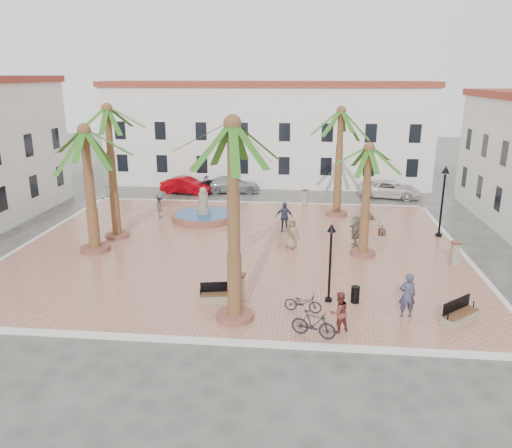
{
  "coord_description": "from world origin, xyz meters",
  "views": [
    {
      "loc": [
        3.82,
        -28.0,
        10.0
      ],
      "look_at": [
        1.0,
        0.0,
        1.6
      ],
      "focal_mm": 35.0,
      "sensor_mm": 36.0,
      "label": 1
    }
  ],
  "objects_px": {
    "bicycle_a": "(303,303)",
    "bench_e": "(382,234)",
    "palm_s": "(233,147)",
    "cyclist_b": "(339,312)",
    "bicycle_b": "(314,324)",
    "car_silver": "(232,185)",
    "bollard_e": "(455,253)",
    "bollard_se": "(240,287)",
    "car_white": "(389,189)",
    "pedestrian_north": "(160,206)",
    "palm_e": "(368,162)",
    "bench_ne": "(368,219)",
    "fountain": "(204,215)",
    "car_red": "(186,185)",
    "bench_se": "(460,317)",
    "cyclist_a": "(407,295)",
    "palm_sw": "(86,146)",
    "lamppost_s": "(331,249)",
    "pedestrian_fountain_a": "(292,233)",
    "car_black": "(215,186)",
    "pedestrian_fountain_b": "(284,217)",
    "lamppost_e": "(444,189)",
    "bollard_n": "(305,197)",
    "palm_nw": "(108,123)",
    "litter_bin": "(355,294)",
    "bench_s": "(219,297)",
    "pedestrian_east": "(355,231)",
    "palm_ne": "(341,123)"
  },
  "relations": [
    {
      "from": "bicycle_a",
      "to": "bench_e",
      "type": "bearing_deg",
      "value": -13.89
    },
    {
      "from": "palm_s",
      "to": "cyclist_b",
      "type": "distance_m",
      "value": 7.71
    },
    {
      "from": "bicycle_b",
      "to": "car_silver",
      "type": "xyz_separation_m",
      "value": [
        -6.96,
        25.3,
        0.02
      ]
    },
    {
      "from": "bicycle_a",
      "to": "bollard_e",
      "type": "bearing_deg",
      "value": -41.18
    },
    {
      "from": "bollard_se",
      "to": "car_white",
      "type": "relative_size",
      "value": 0.26
    },
    {
      "from": "bicycle_b",
      "to": "pedestrian_north",
      "type": "bearing_deg",
      "value": 50.91
    },
    {
      "from": "palm_e",
      "to": "bench_ne",
      "type": "height_order",
      "value": "palm_e"
    },
    {
      "from": "fountain",
      "to": "car_red",
      "type": "xyz_separation_m",
      "value": [
        -3.26,
        8.46,
        0.26
      ]
    },
    {
      "from": "fountain",
      "to": "bench_se",
      "type": "height_order",
      "value": "fountain"
    },
    {
      "from": "cyclist_a",
      "to": "car_white",
      "type": "relative_size",
      "value": 0.38
    },
    {
      "from": "palm_sw",
      "to": "lamppost_s",
      "type": "distance_m",
      "value": 14.88
    },
    {
      "from": "car_silver",
      "to": "pedestrian_fountain_a",
      "type": "bearing_deg",
      "value": -165.72
    },
    {
      "from": "palm_e",
      "to": "pedestrian_north",
      "type": "height_order",
      "value": "palm_e"
    },
    {
      "from": "fountain",
      "to": "bench_ne",
      "type": "height_order",
      "value": "fountain"
    },
    {
      "from": "car_black",
      "to": "cyclist_b",
      "type": "bearing_deg",
      "value": 176.44
    },
    {
      "from": "pedestrian_fountain_a",
      "to": "pedestrian_fountain_b",
      "type": "height_order",
      "value": "pedestrian_fountain_b"
    },
    {
      "from": "lamppost_e",
      "to": "cyclist_b",
      "type": "bearing_deg",
      "value": -118.38
    },
    {
      "from": "palm_e",
      "to": "car_red",
      "type": "xyz_separation_m",
      "value": [
        -13.77,
        14.72,
        -4.78
      ]
    },
    {
      "from": "car_white",
      "to": "fountain",
      "type": "bearing_deg",
      "value": 132.9
    },
    {
      "from": "cyclist_b",
      "to": "car_black",
      "type": "distance_m",
      "value": 26.25
    },
    {
      "from": "bench_ne",
      "to": "car_red",
      "type": "height_order",
      "value": "car_red"
    },
    {
      "from": "lamppost_s",
      "to": "bollard_n",
      "type": "height_order",
      "value": "lamppost_s"
    },
    {
      "from": "palm_s",
      "to": "bicycle_a",
      "type": "height_order",
      "value": "palm_s"
    },
    {
      "from": "palm_s",
      "to": "car_black",
      "type": "height_order",
      "value": "palm_s"
    },
    {
      "from": "bicycle_a",
      "to": "palm_nw",
      "type": "bearing_deg",
      "value": 62.13
    },
    {
      "from": "palm_sw",
      "to": "palm_s",
      "type": "xyz_separation_m",
      "value": [
        9.33,
        -7.61,
        1.14
      ]
    },
    {
      "from": "litter_bin",
      "to": "pedestrian_fountain_b",
      "type": "xyz_separation_m",
      "value": [
        -3.69,
        10.4,
        0.6
      ]
    },
    {
      "from": "lamppost_e",
      "to": "bollard_se",
      "type": "xyz_separation_m",
      "value": [
        -11.38,
        -10.79,
        -2.38
      ]
    },
    {
      "from": "pedestrian_fountain_a",
      "to": "cyclist_a",
      "type": "bearing_deg",
      "value": -75.4
    },
    {
      "from": "bench_s",
      "to": "cyclist_a",
      "type": "relative_size",
      "value": 0.92
    },
    {
      "from": "bicycle_a",
      "to": "bicycle_b",
      "type": "distance_m",
      "value": 2.17
    },
    {
      "from": "pedestrian_fountain_b",
      "to": "car_red",
      "type": "relative_size",
      "value": 0.44
    },
    {
      "from": "cyclist_b",
      "to": "pedestrian_east",
      "type": "xyz_separation_m",
      "value": [
        1.57,
        10.66,
        0.09
      ]
    },
    {
      "from": "palm_ne",
      "to": "pedestrian_north",
      "type": "height_order",
      "value": "palm_ne"
    },
    {
      "from": "bench_ne",
      "to": "car_black",
      "type": "xyz_separation_m",
      "value": [
        -12.39,
        8.71,
        0.19
      ]
    },
    {
      "from": "palm_e",
      "to": "pedestrian_east",
      "type": "height_order",
      "value": "palm_e"
    },
    {
      "from": "bench_s",
      "to": "cyclist_b",
      "type": "height_order",
      "value": "cyclist_b"
    },
    {
      "from": "bench_ne",
      "to": "bicycle_b",
      "type": "distance_m",
      "value": 16.8
    },
    {
      "from": "palm_e",
      "to": "car_black",
      "type": "xyz_separation_m",
      "value": [
        -11.33,
        15.31,
        -4.89
      ]
    },
    {
      "from": "car_white",
      "to": "lamppost_s",
      "type": "bearing_deg",
      "value": 175.88
    },
    {
      "from": "bicycle_b",
      "to": "car_white",
      "type": "xyz_separation_m",
      "value": [
        6.67,
        24.73,
        0.03
      ]
    },
    {
      "from": "cyclist_a",
      "to": "pedestrian_fountain_b",
      "type": "relative_size",
      "value": 1.0
    },
    {
      "from": "bench_s",
      "to": "bollard_se",
      "type": "xyz_separation_m",
      "value": [
        0.95,
        0.2,
        0.43
      ]
    },
    {
      "from": "bicycle_b",
      "to": "car_red",
      "type": "relative_size",
      "value": 0.41
    },
    {
      "from": "bollard_n",
      "to": "cyclist_a",
      "type": "xyz_separation_m",
      "value": [
        4.39,
        -18.61,
        0.33
      ]
    },
    {
      "from": "bench_ne",
      "to": "pedestrian_north",
      "type": "xyz_separation_m",
      "value": [
        -14.74,
        -0.27,
        0.61
      ]
    },
    {
      "from": "lamppost_s",
      "to": "car_black",
      "type": "relative_size",
      "value": 1.0
    },
    {
      "from": "pedestrian_north",
      "to": "car_red",
      "type": "distance_m",
      "value": 8.39
    },
    {
      "from": "bench_ne",
      "to": "bench_e",
      "type": "bearing_deg",
      "value": -179.83
    },
    {
      "from": "cyclist_a",
      "to": "pedestrian_fountain_b",
      "type": "distance_m",
      "value": 12.9
    }
  ]
}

